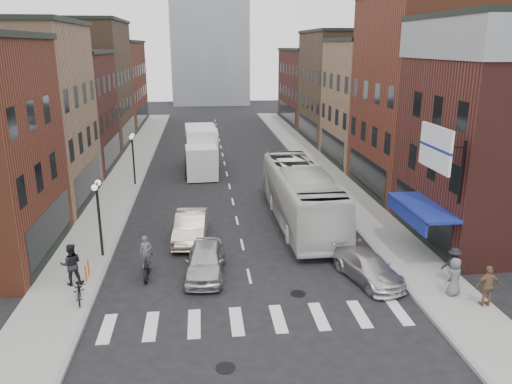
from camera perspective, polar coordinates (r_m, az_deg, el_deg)
ground at (r=23.46m, az=-0.55°, el=-10.67°), size 160.00×160.00×0.00m
sidewalk_left at (r=44.54m, az=-14.43°, el=2.13°), size 3.00×74.00×0.15m
sidewalk_right at (r=45.33m, az=7.37°, el=2.77°), size 3.00×74.00×0.15m
curb_left at (r=44.37m, az=-12.50°, el=2.11°), size 0.20×74.00×0.16m
curb_right at (r=45.02m, az=5.51°, el=2.63°), size 0.20×74.00×0.16m
crosswalk_stripes at (r=20.85m, az=0.31°, el=-14.41°), size 12.00×2.20×0.01m
bldg_left_mid_a at (r=37.37m, az=-26.74°, el=7.74°), size 10.30×10.20×12.30m
bldg_left_mid_b at (r=46.93m, az=-22.50°, el=8.44°), size 10.30×10.20×10.30m
bldg_left_far_a at (r=57.39m, az=-19.72°, el=11.48°), size 10.30×12.20×13.30m
bldg_left_far_b at (r=71.14m, az=-17.13°, el=11.68°), size 10.30×16.20×11.30m
bldg_right_mid_a at (r=38.90m, az=20.08°, el=10.25°), size 10.30×10.20×14.30m
bldg_right_mid_b at (r=48.19m, az=14.70°, el=9.92°), size 10.30×10.20×11.30m
bldg_right_far_a at (r=58.51m, az=10.90°, el=11.71°), size 10.30×12.20×12.30m
bldg_right_far_b at (r=72.05m, az=7.57°, el=11.90°), size 10.30×16.20×10.30m
awning_blue at (r=26.98m, az=18.10°, el=-1.78°), size 1.80×5.00×0.78m
billboard_sign at (r=24.23m, az=20.00°, el=4.61°), size 1.52×3.00×3.70m
streetlamp_near at (r=26.51m, az=-17.60°, el=-1.41°), size 0.32×1.22×4.11m
streetlamp_far at (r=39.90m, az=-13.90°, el=4.72°), size 0.32×1.22×4.11m
bike_rack at (r=24.91m, az=-18.74°, el=-8.51°), size 0.08×0.68×0.80m
box_truck at (r=43.93m, az=-6.27°, el=4.73°), size 2.89×8.66×3.72m
motorcycle_rider at (r=24.44m, az=-12.43°, el=-7.38°), size 0.61×2.06×2.10m
transit_bus at (r=30.91m, az=5.14°, el=-0.39°), size 3.15×12.77×3.55m
sedan_left_near at (r=24.28m, az=-5.82°, el=-7.77°), size 2.20×4.65×1.54m
sedan_left_far at (r=28.55m, az=-7.46°, el=-3.96°), size 2.04×4.99×1.61m
curb_car at (r=24.30m, az=12.68°, el=-8.41°), size 2.86×4.75×1.29m
parked_bicycle at (r=23.02m, az=-19.58°, el=-10.49°), size 1.05×1.93×0.96m
ped_left_solo at (r=24.37m, az=-20.36°, el=-7.75°), size 1.04×0.72×1.96m
ped_right_a at (r=24.92m, az=21.65°, el=-7.74°), size 1.16×0.78×1.65m
ped_right_b at (r=23.24m, az=24.97°, el=-9.72°), size 1.07×0.56×1.80m
ped_right_c at (r=23.64m, az=21.72°, el=-8.98°), size 0.99×0.82×1.72m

